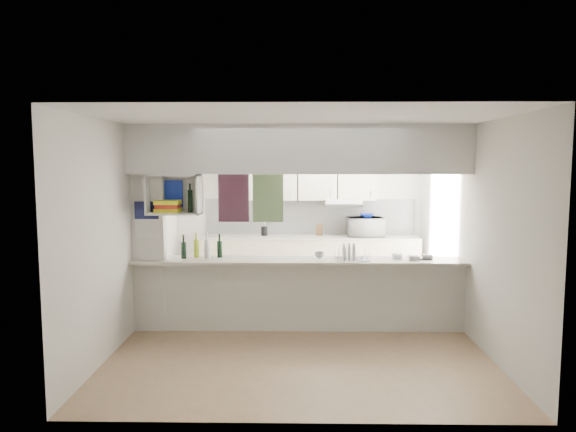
{
  "coord_description": "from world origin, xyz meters",
  "views": [
    {
      "loc": [
        -0.03,
        -6.42,
        2.12
      ],
      "look_at": [
        -0.15,
        0.5,
        1.42
      ],
      "focal_mm": 32.0,
      "sensor_mm": 36.0,
      "label": 1
    }
  ],
  "objects_px": {
    "microwave": "(366,227)",
    "bowl": "(367,216)",
    "dish_rack": "(352,253)",
    "wine_bottles": "(202,249)"
  },
  "relations": [
    {
      "from": "microwave",
      "to": "dish_rack",
      "type": "distance_m",
      "value": 2.17
    },
    {
      "from": "bowl",
      "to": "wine_bottles",
      "type": "distance_m",
      "value": 3.14
    },
    {
      "from": "microwave",
      "to": "bowl",
      "type": "relative_size",
      "value": 2.36
    },
    {
      "from": "wine_bottles",
      "to": "dish_rack",
      "type": "bearing_deg",
      "value": -2.92
    },
    {
      "from": "bowl",
      "to": "dish_rack",
      "type": "relative_size",
      "value": 0.56
    },
    {
      "from": "dish_rack",
      "to": "wine_bottles",
      "type": "xyz_separation_m",
      "value": [
        -1.92,
        0.1,
        0.03
      ]
    },
    {
      "from": "microwave",
      "to": "bowl",
      "type": "height_order",
      "value": "bowl"
    },
    {
      "from": "microwave",
      "to": "dish_rack",
      "type": "height_order",
      "value": "microwave"
    },
    {
      "from": "dish_rack",
      "to": "microwave",
      "type": "bearing_deg",
      "value": 74.0
    },
    {
      "from": "microwave",
      "to": "wine_bottles",
      "type": "height_order",
      "value": "wine_bottles"
    }
  ]
}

